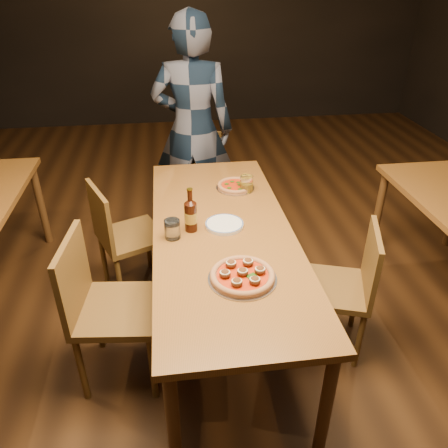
{
  "coord_description": "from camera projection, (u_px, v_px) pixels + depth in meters",
  "views": [
    {
      "loc": [
        -0.28,
        -2.13,
        2.06
      ],
      "look_at": [
        0.0,
        -0.05,
        0.82
      ],
      "focal_mm": 35.0,
      "sensor_mm": 36.0,
      "label": 1
    }
  ],
  "objects": [
    {
      "name": "water_glass",
      "position": [
        172.0,
        229.0,
        2.42
      ],
      "size": [
        0.09,
        0.09,
        0.11
      ],
      "primitive_type": "cylinder",
      "color": "white",
      "rests_on": "table_main"
    },
    {
      "name": "pizza_meatball",
      "position": [
        242.0,
        275.0,
        2.11
      ],
      "size": [
        0.34,
        0.34,
        0.06
      ],
      "rotation": [
        0.0,
        0.0,
        -0.23
      ],
      "color": "#B7B7BF",
      "rests_on": "table_main"
    },
    {
      "name": "chair_main_e",
      "position": [
        333.0,
        287.0,
        2.57
      ],
      "size": [
        0.51,
        0.51,
        0.87
      ],
      "primitive_type": null,
      "rotation": [
        0.0,
        0.0,
        -1.89
      ],
      "color": "brown",
      "rests_on": "ground"
    },
    {
      "name": "chair_end",
      "position": [
        195.0,
        183.0,
        3.79
      ],
      "size": [
        0.51,
        0.51,
        0.88
      ],
      "primitive_type": null,
      "rotation": [
        0.0,
        0.0,
        -0.29
      ],
      "color": "brown",
      "rests_on": "ground"
    },
    {
      "name": "pizza_margherita",
      "position": [
        235.0,
        186.0,
        2.99
      ],
      "size": [
        0.26,
        0.26,
        0.03
      ],
      "rotation": [
        0.0,
        0.0,
        -0.26
      ],
      "color": "#B7B7BF",
      "rests_on": "table_main"
    },
    {
      "name": "plate_stack",
      "position": [
        224.0,
        225.0,
        2.55
      ],
      "size": [
        0.22,
        0.22,
        0.02
      ],
      "primitive_type": "cylinder",
      "color": "white",
      "rests_on": "table_main"
    },
    {
      "name": "room_shell",
      "position": [
        223.0,
        20.0,
        1.95
      ],
      "size": [
        9.0,
        9.0,
        9.0
      ],
      "color": "black",
      "rests_on": "ground"
    },
    {
      "name": "ground",
      "position": [
        223.0,
        326.0,
        2.9
      ],
      "size": [
        9.0,
        9.0,
        0.0
      ],
      "primitive_type": "plane",
      "color": "black"
    },
    {
      "name": "amber_glass",
      "position": [
        247.0,
        184.0,
        2.92
      ],
      "size": [
        0.09,
        0.09,
        0.11
      ],
      "primitive_type": "cylinder",
      "color": "#B08013",
      "rests_on": "table_main"
    },
    {
      "name": "beer_bottle",
      "position": [
        191.0,
        216.0,
        2.47
      ],
      "size": [
        0.07,
        0.07,
        0.26
      ],
      "rotation": [
        0.0,
        0.0,
        0.06
      ],
      "color": "black",
      "rests_on": "table_main"
    },
    {
      "name": "table_main",
      "position": [
        223.0,
        240.0,
        2.55
      ],
      "size": [
        0.8,
        2.0,
        0.75
      ],
      "color": "brown",
      "rests_on": "ground"
    },
    {
      "name": "chair_main_sw",
      "position": [
        131.0,
        235.0,
        3.05
      ],
      "size": [
        0.54,
        0.54,
        0.88
      ],
      "primitive_type": null,
      "rotation": [
        0.0,
        0.0,
        1.98
      ],
      "color": "brown",
      "rests_on": "ground"
    },
    {
      "name": "diner",
      "position": [
        193.0,
        130.0,
        3.57
      ],
      "size": [
        0.73,
        0.54,
        1.82
      ],
      "primitive_type": "imported",
      "rotation": [
        0.0,
        0.0,
        2.96
      ],
      "color": "black",
      "rests_on": "ground"
    },
    {
      "name": "chair_main_nw",
      "position": [
        118.0,
        309.0,
        2.35
      ],
      "size": [
        0.49,
        0.49,
        0.94
      ],
      "primitive_type": null,
      "rotation": [
        0.0,
        0.0,
        1.46
      ],
      "color": "brown",
      "rests_on": "ground"
    }
  ]
}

